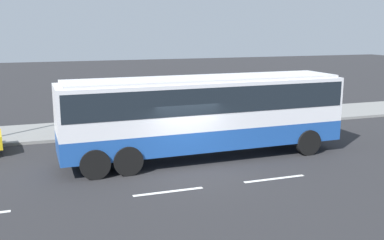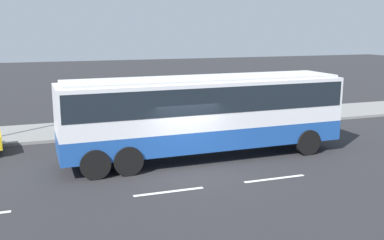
{
  "view_description": "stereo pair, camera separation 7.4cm",
  "coord_description": "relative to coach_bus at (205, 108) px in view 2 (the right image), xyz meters",
  "views": [
    {
      "loc": [
        -5.16,
        -15.32,
        5.32
      ],
      "look_at": [
        0.54,
        1.29,
        1.67
      ],
      "focal_mm": 41.44,
      "sensor_mm": 36.0,
      "label": 1
    },
    {
      "loc": [
        -5.23,
        -15.3,
        5.32
      ],
      "look_at": [
        0.54,
        1.29,
        1.67
      ],
      "focal_mm": 41.44,
      "sensor_mm": 36.0,
      "label": 2
    }
  ],
  "objects": [
    {
      "name": "ground_plane",
      "position": [
        -1.14,
        -1.41,
        -2.1
      ],
      "size": [
        120.0,
        120.0,
        0.0
      ],
      "primitive_type": "plane",
      "color": "#28282B"
    },
    {
      "name": "sidewalk_curb",
      "position": [
        -1.14,
        6.6,
        -2.02
      ],
      "size": [
        80.0,
        4.0,
        0.15
      ],
      "primitive_type": "cube",
      "color": "gray",
      "rests_on": "ground_plane"
    },
    {
      "name": "lane_centreline",
      "position": [
        -3.03,
        -3.34,
        -2.09
      ],
      "size": [
        33.98,
        0.16,
        0.01
      ],
      "color": "white",
      "rests_on": "ground_plane"
    },
    {
      "name": "coach_bus",
      "position": [
        0.0,
        0.0,
        0.0
      ],
      "size": [
        11.83,
        2.82,
        3.37
      ],
      "rotation": [
        0.0,
        0.0,
        0.02
      ],
      "color": "#1E4C9E",
      "rests_on": "ground_plane"
    },
    {
      "name": "pedestrian_near_curb",
      "position": [
        -4.96,
        6.21,
        -1.05
      ],
      "size": [
        0.32,
        0.32,
        1.57
      ],
      "rotation": [
        0.0,
        0.0,
        0.15
      ],
      "color": "black",
      "rests_on": "sidewalk_curb"
    },
    {
      "name": "pedestrian_at_crossing",
      "position": [
        -5.29,
        5.53,
        -1.09
      ],
      "size": [
        0.32,
        0.32,
        1.51
      ],
      "rotation": [
        0.0,
        0.0,
        2.85
      ],
      "color": "brown",
      "rests_on": "sidewalk_curb"
    }
  ]
}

